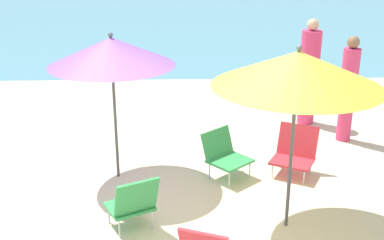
# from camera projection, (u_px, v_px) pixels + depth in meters

# --- Properties ---
(ground_plane) EXTENTS (40.00, 40.00, 0.00)m
(ground_plane) POSITION_uv_depth(u_px,v_px,m) (195.00, 237.00, 5.37)
(ground_plane) COLOR beige
(sea_water) EXTENTS (40.00, 16.00, 0.01)m
(sea_water) POSITION_uv_depth(u_px,v_px,m) (181.00, 23.00, 18.86)
(sea_water) COLOR #5693A3
(sea_water) RESTS_ON ground_plane
(umbrella_purple) EXTENTS (1.60, 1.60, 1.96)m
(umbrella_purple) POSITION_uv_depth(u_px,v_px,m) (111.00, 52.00, 6.15)
(umbrella_purple) COLOR #4C4C51
(umbrella_purple) RESTS_ON ground_plane
(umbrella_yellow) EXTENTS (1.75, 1.75, 2.05)m
(umbrella_yellow) POSITION_uv_depth(u_px,v_px,m) (298.00, 69.00, 4.97)
(umbrella_yellow) COLOR #4C4C51
(umbrella_yellow) RESTS_ON ground_plane
(beach_chair_a) EXTENTS (0.66, 0.67, 0.68)m
(beach_chair_a) POSITION_uv_depth(u_px,v_px,m) (133.00, 202.00, 5.36)
(beach_chair_a) COLOR #33934C
(beach_chair_a) RESTS_ON ground_plane
(beach_chair_b) EXTENTS (0.74, 0.74, 0.63)m
(beach_chair_b) POSITION_uv_depth(u_px,v_px,m) (224.00, 153.00, 6.63)
(beach_chair_b) COLOR #33934C
(beach_chair_b) RESTS_ON ground_plane
(beach_chair_c) EXTENTS (0.73, 0.73, 0.65)m
(beach_chair_c) POSITION_uv_depth(u_px,v_px,m) (295.00, 151.00, 6.75)
(beach_chair_c) COLOR red
(beach_chair_c) RESTS_ON ground_plane
(person_a) EXTENTS (0.34, 0.34, 1.81)m
(person_a) POSITION_uv_depth(u_px,v_px,m) (309.00, 72.00, 8.39)
(person_a) COLOR #DB3866
(person_a) RESTS_ON ground_plane
(person_b) EXTENTS (0.26, 0.26, 1.67)m
(person_b) POSITION_uv_depth(u_px,v_px,m) (348.00, 88.00, 7.67)
(person_b) COLOR #DB3866
(person_b) RESTS_ON ground_plane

